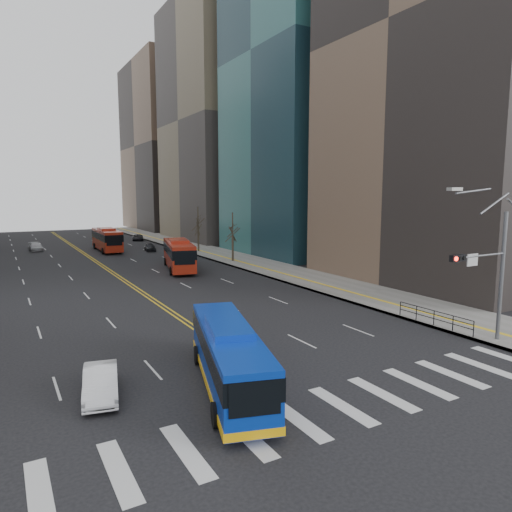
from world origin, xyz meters
The scene contains 15 objects.
ground centered at (0.00, 0.00, 0.00)m, with size 220.00×220.00×0.00m, color black.
sidewalk_right centered at (17.50, 45.00, 0.07)m, with size 7.00×130.00×0.15m, color gray.
crosswalk centered at (0.00, 0.00, 0.01)m, with size 26.70×4.00×0.01m.
centerline centered at (0.00, 55.00, 0.01)m, with size 0.55×100.00×0.01m.
office_towers centered at (0.12, 68.51, 23.92)m, with size 83.00×134.00×58.00m.
signal_mast centered at (13.77, 2.00, 4.86)m, with size 5.37×0.37×9.39m.
pedestrian_railing centered at (14.30, 6.00, 0.82)m, with size 0.06×6.06×1.02m.
street_trees centered at (-7.18, 34.55, 4.87)m, with size 35.20×47.20×7.60m.
blue_bus centered at (-2.26, 4.00, 1.65)m, with size 5.17×10.89×3.14m.
red_bus_near centered at (7.50, 37.51, 2.03)m, with size 5.32×11.86×3.65m.
red_bus_far centered at (3.75, 60.28, 2.06)m, with size 3.11×11.78×3.71m.
car_white centered at (-7.66, 6.00, 0.68)m, with size 1.45×4.16×1.37m, color white.
car_dark_mid centered at (9.64, 56.77, 0.64)m, with size 1.50×3.74×1.27m, color black.
car_silver centered at (-6.20, 66.25, 0.65)m, with size 1.81×4.46×1.29m, color #A7A7AC.
car_dark_far centered at (12.50, 74.56, 0.60)m, with size 2.00×4.35×1.21m, color black.
Camera 1 is at (-11.19, -14.32, 9.03)m, focal length 32.00 mm.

